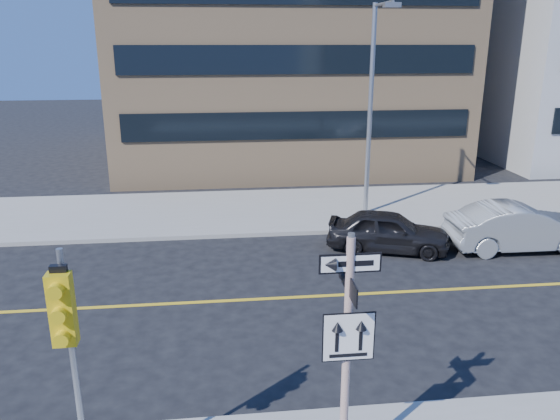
{
  "coord_description": "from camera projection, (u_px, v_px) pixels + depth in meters",
  "views": [
    {
      "loc": [
        -1.83,
        -9.61,
        6.81
      ],
      "look_at": [
        -0.28,
        4.0,
        2.56
      ],
      "focal_mm": 35.0,
      "sensor_mm": 36.0,
      "label": 1
    }
  ],
  "objects": [
    {
      "name": "ground",
      "position": [
        315.0,
        384.0,
        11.33
      ],
      "size": [
        120.0,
        120.0,
        0.0
      ],
      "primitive_type": "plane",
      "color": "black",
      "rests_on": "ground"
    },
    {
      "name": "sign_pole",
      "position": [
        347.0,
        344.0,
        8.23
      ],
      "size": [
        0.92,
        0.92,
        4.06
      ],
      "color": "white",
      "rests_on": "near_sidewalk"
    },
    {
      "name": "traffic_signal",
      "position": [
        66.0,
        329.0,
        7.48
      ],
      "size": [
        0.32,
        0.45,
        4.0
      ],
      "color": "gray",
      "rests_on": "near_sidewalk"
    },
    {
      "name": "parked_car_a",
      "position": [
        388.0,
        231.0,
        18.37
      ],
      "size": [
        2.82,
        4.37,
        1.38
      ],
      "primitive_type": "imported",
      "rotation": [
        0.0,
        0.0,
        1.26
      ],
      "color": "black",
      "rests_on": "ground"
    },
    {
      "name": "parked_car_b",
      "position": [
        519.0,
        227.0,
        18.43
      ],
      "size": [
        1.75,
        4.82,
        1.58
      ],
      "primitive_type": "imported",
      "rotation": [
        0.0,
        0.0,
        1.55
      ],
      "color": "gray",
      "rests_on": "ground"
    },
    {
      "name": "streetlight_a",
      "position": [
        372.0,
        98.0,
        20.56
      ],
      "size": [
        0.55,
        2.25,
        8.0
      ],
      "color": "gray",
      "rests_on": "far_sidewalk"
    },
    {
      "name": "building_brick",
      "position": [
        278.0,
        3.0,
        32.61
      ],
      "size": [
        18.0,
        18.0,
        18.0
      ],
      "primitive_type": "cube",
      "color": "tan",
      "rests_on": "ground"
    }
  ]
}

